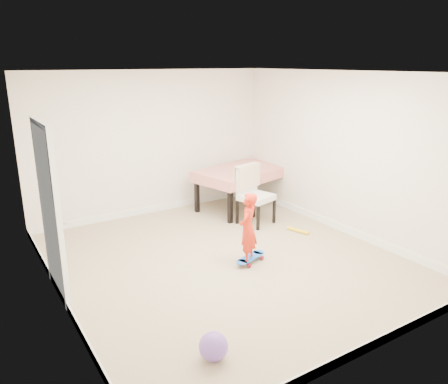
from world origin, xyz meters
TOP-DOWN VIEW (x-y plane):
  - ground at (0.00, 0.00)m, footprint 5.00×5.00m
  - ceiling at (0.00, 0.00)m, footprint 4.50×5.00m
  - wall_back at (0.00, 2.48)m, footprint 4.50×0.04m
  - wall_front at (0.00, -2.48)m, footprint 4.50×0.04m
  - wall_left at (-2.23, 0.00)m, footprint 0.04×5.00m
  - wall_right at (2.23, 0.00)m, footprint 0.04×5.00m
  - door at (-2.22, 0.30)m, footprint 0.11×0.94m
  - baseboard_back at (0.00, 2.49)m, footprint 4.50×0.02m
  - baseboard_front at (0.00, -2.49)m, footprint 4.50×0.02m
  - baseboard_left at (-2.24, 0.00)m, footprint 0.02×5.00m
  - baseboard_right at (2.24, 0.00)m, footprint 0.02×5.00m
  - dining_table at (1.49, 1.81)m, footprint 1.87×1.42m
  - dining_chair at (1.24, 0.97)m, footprint 0.71×0.77m
  - skateboard at (0.26, -0.25)m, footprint 0.61×0.38m
  - child at (0.18, -0.28)m, footprint 0.44×0.41m
  - balloon at (-1.27, -1.78)m, footprint 0.28×0.28m
  - foam_toy at (1.59, 0.25)m, footprint 0.18×0.40m

SIDE VIEW (x-z plane):
  - ground at x=0.00m, z-range 0.00..0.00m
  - foam_toy at x=1.59m, z-range 0.00..0.06m
  - skateboard at x=0.26m, z-range 0.00..0.09m
  - baseboard_back at x=0.00m, z-range 0.00..0.12m
  - baseboard_front at x=0.00m, z-range 0.00..0.12m
  - baseboard_left at x=-2.24m, z-range 0.00..0.12m
  - baseboard_right at x=2.24m, z-range 0.00..0.12m
  - balloon at x=-1.27m, z-range 0.00..0.28m
  - dining_table at x=1.49m, z-range 0.00..0.78m
  - child at x=0.18m, z-range 0.00..1.01m
  - dining_chair at x=1.24m, z-range 0.00..1.03m
  - door at x=-2.22m, z-range -0.03..2.08m
  - wall_back at x=0.00m, z-range 0.00..2.60m
  - wall_front at x=0.00m, z-range 0.00..2.60m
  - wall_left at x=-2.23m, z-range 0.00..2.60m
  - wall_right at x=2.23m, z-range 0.00..2.60m
  - ceiling at x=0.00m, z-range 2.56..2.60m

